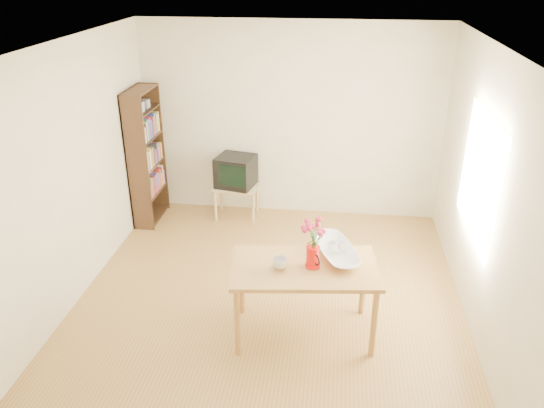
# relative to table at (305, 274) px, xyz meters

# --- Properties ---
(room) EXTENTS (4.50, 4.50, 4.50)m
(room) POSITION_rel_table_xyz_m (-0.37, 0.45, 0.64)
(room) COLOR olive
(room) RESTS_ON ground
(table) EXTENTS (1.40, 0.90, 0.75)m
(table) POSITION_rel_table_xyz_m (0.00, 0.00, 0.00)
(table) COLOR #A27337
(table) RESTS_ON ground
(tv_stand) EXTENTS (0.60, 0.45, 0.46)m
(tv_stand) POSITION_rel_table_xyz_m (-1.10, 2.41, -0.28)
(tv_stand) COLOR tan
(tv_stand) RESTS_ON ground
(bookshelf) EXTENTS (0.28, 0.70, 1.80)m
(bookshelf) POSITION_rel_table_xyz_m (-2.24, 2.19, 0.18)
(bookshelf) COLOR black
(bookshelf) RESTS_ON ground
(pitcher) EXTENTS (0.14, 0.20, 0.21)m
(pitcher) POSITION_rel_table_xyz_m (0.07, 0.00, 0.18)
(pitcher) COLOR red
(pitcher) RESTS_ON table
(flowers) EXTENTS (0.23, 0.23, 0.33)m
(flowers) POSITION_rel_table_xyz_m (0.07, -0.00, 0.45)
(flowers) COLOR #B92B4B
(flowers) RESTS_ON pitcher
(mug) EXTENTS (0.18, 0.18, 0.11)m
(mug) POSITION_rel_table_xyz_m (-0.22, -0.07, 0.14)
(mug) COLOR white
(mug) RESTS_ON table
(bowl) EXTENTS (0.62, 0.62, 0.45)m
(bowl) POSITION_rel_table_xyz_m (0.27, 0.24, 0.31)
(bowl) COLOR white
(bowl) RESTS_ON table
(teacup_a) EXTENTS (0.10, 0.10, 0.07)m
(teacup_a) POSITION_rel_table_xyz_m (0.23, 0.24, 0.27)
(teacup_a) COLOR white
(teacup_a) RESTS_ON bowl
(teacup_b) EXTENTS (0.09, 0.09, 0.07)m
(teacup_b) POSITION_rel_table_xyz_m (0.32, 0.26, 0.27)
(teacup_b) COLOR white
(teacup_b) RESTS_ON bowl
(television) EXTENTS (0.56, 0.53, 0.42)m
(television) POSITION_rel_table_xyz_m (-1.10, 2.43, 0.01)
(television) COLOR black
(television) RESTS_ON tv_stand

